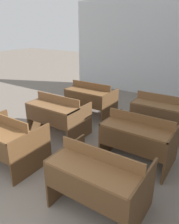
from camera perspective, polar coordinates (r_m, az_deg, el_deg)
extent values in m
cube|color=silver|center=(7.04, 18.19, 15.21)|extent=(6.00, 0.06, 2.87)
cube|color=#53361E|center=(3.43, -14.85, -10.34)|extent=(0.03, 0.79, 0.69)
cube|color=brown|center=(3.61, -21.38, -1.96)|extent=(1.08, 0.02, 0.15)
cube|color=brown|center=(3.91, -17.31, -5.41)|extent=(1.08, 0.27, 0.03)
cube|color=#53361E|center=(4.03, -16.90, -8.70)|extent=(1.02, 0.04, 0.04)
cube|color=brown|center=(3.03, -5.89, -14.51)|extent=(0.03, 0.79, 0.69)
cube|color=brown|center=(2.63, 13.53, -21.80)|extent=(0.03, 0.79, 0.69)
cube|color=brown|center=(2.44, 0.52, -14.80)|extent=(1.08, 0.38, 0.03)
cube|color=brown|center=(2.44, -1.97, -20.11)|extent=(1.02, 0.02, 0.31)
cube|color=brown|center=(2.52, 2.82, -11.07)|extent=(1.08, 0.02, 0.15)
cube|color=brown|center=(2.93, 5.66, -14.41)|extent=(1.08, 0.27, 0.03)
cube|color=brown|center=(3.09, 5.47, -18.31)|extent=(1.02, 0.04, 0.04)
cube|color=brown|center=(4.86, -12.51, -0.23)|extent=(0.03, 0.79, 0.69)
cube|color=brown|center=(4.21, -2.47, -3.23)|extent=(0.03, 0.79, 0.69)
cube|color=brown|center=(4.26, -9.88, 1.54)|extent=(1.08, 0.38, 0.03)
cube|color=brown|center=(4.20, -11.40, -1.36)|extent=(1.02, 0.02, 0.31)
cube|color=brown|center=(4.35, -8.34, 3.36)|extent=(1.08, 0.02, 0.15)
cube|color=brown|center=(4.67, -5.80, 0.13)|extent=(1.08, 0.27, 0.03)
cube|color=brown|center=(4.78, -5.68, -2.77)|extent=(1.02, 0.04, 0.04)
cube|color=#53371E|center=(3.88, 5.56, -5.69)|extent=(0.03, 0.79, 0.69)
cube|color=#53371E|center=(3.58, 20.68, -9.70)|extent=(0.03, 0.79, 0.69)
cube|color=brown|center=(3.37, 11.95, -4.26)|extent=(1.08, 0.38, 0.03)
cube|color=#53371E|center=(3.30, 10.50, -8.09)|extent=(1.02, 0.02, 0.31)
cube|color=brown|center=(3.49, 13.20, -1.80)|extent=(1.08, 0.02, 0.15)
cube|color=brown|center=(3.88, 14.29, -5.24)|extent=(1.08, 0.27, 0.03)
cube|color=#53371E|center=(4.00, 13.94, -8.56)|extent=(1.02, 0.04, 0.04)
cube|color=#54381F|center=(5.70, -3.89, 3.59)|extent=(0.03, 0.79, 0.69)
cube|color=#54381F|center=(5.16, 5.40, 1.54)|extent=(0.03, 0.79, 0.69)
cube|color=brown|center=(5.15, -0.72, 5.47)|extent=(1.08, 0.38, 0.03)
cube|color=#54381F|center=(5.06, -1.86, 3.13)|extent=(1.02, 0.02, 0.31)
cube|color=brown|center=(5.27, 0.39, 6.88)|extent=(1.08, 0.02, 0.15)
cube|color=brown|center=(5.60, 1.99, 3.96)|extent=(1.08, 0.27, 0.03)
cube|color=#54381F|center=(5.68, 1.95, 1.46)|extent=(1.02, 0.04, 0.04)
cube|color=brown|center=(4.89, 12.30, -0.05)|extent=(0.03, 0.79, 0.69)
cube|color=brown|center=(4.45, 17.88, 1.67)|extent=(1.08, 0.38, 0.03)
cube|color=brown|center=(4.34, 16.93, -1.12)|extent=(1.02, 0.02, 0.31)
cube|color=brown|center=(4.58, 18.67, 3.38)|extent=(1.08, 0.02, 0.15)
cube|color=brown|center=(4.96, 19.09, 0.30)|extent=(1.08, 0.27, 0.03)
cube|color=brown|center=(5.06, 18.73, -2.45)|extent=(1.02, 0.04, 0.04)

